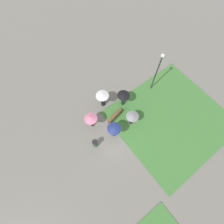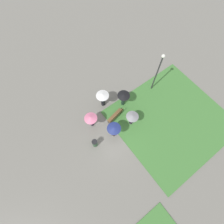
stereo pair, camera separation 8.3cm
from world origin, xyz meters
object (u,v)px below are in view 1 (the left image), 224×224
at_px(park_bench, 116,116).
at_px(crowd_person_black, 123,97).
at_px(crowd_person_pink, 91,119).
at_px(lamp_post, 158,69).
at_px(trash_bin, 95,143).
at_px(crowd_person_grey, 132,117).
at_px(crowd_person_navy, 114,130).
at_px(crowd_person_white, 102,97).

bearing_deg(park_bench, crowd_person_black, -163.95).
bearing_deg(crowd_person_pink, lamp_post, -94.57).
xyz_separation_m(trash_bin, crowd_person_grey, (-3.88, 0.29, 0.82)).
height_order(trash_bin, crowd_person_grey, crowd_person_grey).
bearing_deg(crowd_person_grey, trash_bin, 57.22).
distance_m(lamp_post, crowd_person_navy, 6.59).
bearing_deg(crowd_person_navy, crowd_person_black, -119.48).
distance_m(park_bench, crowd_person_navy, 1.95).
bearing_deg(crowd_person_pink, crowd_person_grey, -126.03).
bearing_deg(crowd_person_white, lamp_post, 136.91).
xyz_separation_m(lamp_post, crowd_person_grey, (4.16, 1.71, -1.82)).
relative_size(trash_bin, crowd_person_white, 0.49).
bearing_deg(crowd_person_black, crowd_person_navy, -86.27).
bearing_deg(crowd_person_pink, crowd_person_white, -62.89).
relative_size(park_bench, crowd_person_black, 0.97).
xyz_separation_m(park_bench, crowd_person_black, (-1.48, -0.75, 0.90)).
relative_size(crowd_person_navy, crowd_person_grey, 1.09).
distance_m(lamp_post, crowd_person_pink, 7.37).
distance_m(lamp_post, trash_bin, 8.58).
relative_size(trash_bin, crowd_person_pink, 0.53).
height_order(crowd_person_black, crowd_person_grey, crowd_person_black).
height_order(lamp_post, crowd_person_white, lamp_post).
bearing_deg(trash_bin, crowd_person_black, -158.68).
height_order(crowd_person_white, crowd_person_navy, crowd_person_white).
relative_size(crowd_person_black, crowd_person_navy, 0.98).
bearing_deg(crowd_person_navy, crowd_person_pink, -39.67).
relative_size(crowd_person_pink, crowd_person_grey, 1.05).
bearing_deg(crowd_person_white, crowd_person_pink, 2.30).
bearing_deg(trash_bin, crowd_person_navy, 172.67).
bearing_deg(park_bench, crowd_person_white, -98.31).
bearing_deg(crowd_person_black, crowd_person_pink, -123.35).
xyz_separation_m(park_bench, crowd_person_navy, (1.15, 1.26, 0.95)).
bearing_deg(crowd_person_navy, trash_bin, 15.81).
bearing_deg(lamp_post, park_bench, 4.69).
bearing_deg(crowd_person_white, crowd_person_navy, 44.52).
xyz_separation_m(crowd_person_black, crowd_person_navy, (2.63, 2.01, 0.05)).
relative_size(lamp_post, crowd_person_navy, 2.58).
bearing_deg(park_bench, crowd_person_grey, 111.76).
distance_m(crowd_person_white, crowd_person_navy, 3.33).
xyz_separation_m(crowd_person_black, crowd_person_grey, (0.64, 2.05, -0.07)).
height_order(lamp_post, trash_bin, lamp_post).
bearing_deg(crowd_person_white, crowd_person_black, 117.04).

